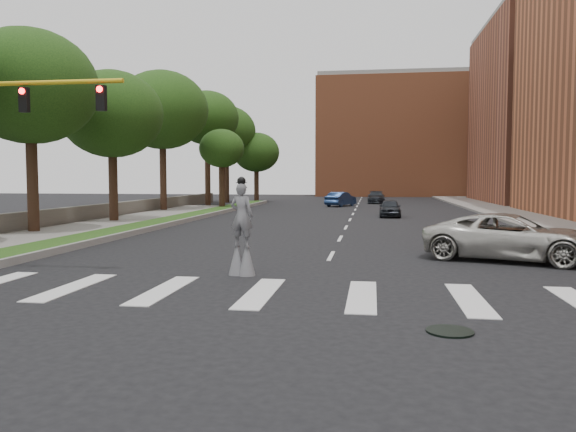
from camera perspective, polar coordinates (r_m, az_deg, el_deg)
The scene contains 22 objects.
ground_plane at distance 13.29m, azimuth 1.85°, elevation -8.89°, with size 160.00×160.00×0.00m, color black.
grass_median at distance 35.46m, azimuth -12.99°, elevation -0.69°, with size 2.00×60.00×0.25m, color #204413.
median_curb at distance 35.09m, azimuth -11.40°, elevation -0.69°, with size 0.20×60.00×0.28m, color gray.
sidewalk_left at distance 28.06m, azimuth -26.31°, elevation -2.29°, with size 4.00×60.00×0.18m, color slate.
sidewalk_right at distance 39.53m, azimuth 24.68°, elevation -0.53°, with size 5.00×90.00×0.18m, color slate.
stone_wall at distance 39.55m, azimuth -19.37°, elevation 0.27°, with size 0.50×56.00×1.10m, color #58544C.
manhole at distance 11.35m, azimuth 16.12°, elevation -11.18°, with size 0.90×0.90×0.04m, color black.
building_far at distance 70.29m, azimuth 25.83°, elevation 9.35°, with size 16.00×22.00×20.00m, color #9A5138.
building_backdrop at distance 91.17m, azimuth 11.47°, elevation 7.72°, with size 26.00×14.00×18.00m, color #B35E38.
traffic_signal at distance 19.51m, azimuth -27.05°, elevation 7.05°, with size 5.30×0.23×6.20m.
stilt_performer at distance 16.90m, azimuth -4.72°, elevation -1.91°, with size 0.83×0.59×2.97m.
suv_crossing at distance 21.37m, azimuth 21.78°, elevation -2.01°, with size 2.76×5.99×1.66m, color beige.
car_near at distance 42.27m, azimuth 10.31°, elevation 0.80°, with size 1.54×3.83×1.30m, color black.
car_mid at distance 56.74m, azimuth 5.39°, elevation 1.71°, with size 1.52×4.36×1.44m, color navy.
car_far at distance 63.77m, azimuth 8.94°, elevation 1.90°, with size 1.91×4.70×1.36m, color black.
tree_2 at distance 31.90m, azimuth -24.78°, elevation 11.81°, with size 6.82×6.82×10.43m.
tree_3 at distance 37.86m, azimuth -17.47°, elevation 9.81°, with size 6.49×6.49×9.70m.
tree_4 at distance 49.04m, azimuth -12.66°, elevation 10.44°, with size 7.74×7.74×11.86m.
tree_5 at distance 58.29m, azimuth -8.22°, elevation 9.79°, with size 6.43×6.43×11.66m.
tree_6 at distance 52.00m, azimuth -6.76°, elevation 6.76°, with size 4.13×4.13×7.33m.
tree_7 at distance 66.17m, azimuth -3.23°, elevation 6.45°, with size 5.42×5.42×8.14m.
tree_8 at distance 65.42m, azimuth -6.28°, elevation 8.56°, with size 6.74×6.74×11.09m.
Camera 1 is at (1.51, -12.86, 2.96)m, focal length 35.00 mm.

